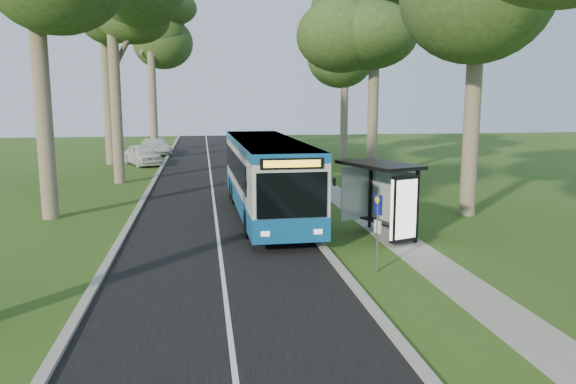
% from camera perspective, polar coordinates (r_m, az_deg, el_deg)
% --- Properties ---
extents(ground, '(120.00, 120.00, 0.00)m').
position_cam_1_polar(ground, '(18.03, 4.50, -6.96)').
color(ground, '#2E4F18').
rests_on(ground, ground).
extents(road, '(7.00, 100.00, 0.02)m').
position_cam_1_polar(road, '(27.31, -7.50, -1.29)').
color(road, black).
rests_on(road, ground).
extents(kerb_east, '(0.25, 100.00, 0.12)m').
position_cam_1_polar(kerb_east, '(27.58, -0.22, -0.99)').
color(kerb_east, '#9E9B93').
rests_on(kerb_east, ground).
extents(kerb_west, '(0.25, 100.00, 0.12)m').
position_cam_1_polar(kerb_west, '(27.46, -14.83, -1.36)').
color(kerb_west, '#9E9B93').
rests_on(kerb_west, ground).
extents(centre_line, '(0.12, 100.00, 0.00)m').
position_cam_1_polar(centre_line, '(27.30, -7.50, -1.26)').
color(centre_line, white).
rests_on(centre_line, road).
extents(footpath, '(1.50, 100.00, 0.02)m').
position_cam_1_polar(footpath, '(28.18, 5.82, -0.92)').
color(footpath, gray).
rests_on(footpath, ground).
extents(bus, '(2.87, 12.62, 3.33)m').
position_cam_1_polar(bus, '(24.39, -2.19, 1.57)').
color(bus, silver).
rests_on(bus, ground).
extents(bus_stop_sign, '(0.15, 0.33, 2.37)m').
position_cam_1_polar(bus_stop_sign, '(16.69, 9.10, -3.13)').
color(bus_stop_sign, gray).
rests_on(bus_stop_sign, ground).
extents(bus_shelter, '(2.74, 3.63, 2.77)m').
position_cam_1_polar(bus_shelter, '(20.43, 9.97, 0.53)').
color(bus_shelter, black).
rests_on(bus_shelter, ground).
extents(litter_bin, '(0.49, 0.49, 0.86)m').
position_cam_1_polar(litter_bin, '(26.37, 1.91, -0.66)').
color(litter_bin, black).
rests_on(litter_bin, ground).
extents(car_white, '(3.68, 5.08, 1.61)m').
position_cam_1_polar(car_white, '(44.44, -14.60, 3.70)').
color(car_white, white).
rests_on(car_white, ground).
extents(car_silver, '(3.11, 4.61, 1.44)m').
position_cam_1_polar(car_silver, '(52.04, -13.27, 4.48)').
color(car_silver, '#AAADB2').
rests_on(car_silver, ground).
extents(tree_west_c, '(5.20, 5.20, 13.79)m').
position_cam_1_polar(tree_west_c, '(35.54, -17.52, 17.41)').
color(tree_west_c, '#7A6B56').
rests_on(tree_west_c, ground).
extents(tree_west_e, '(5.20, 5.20, 17.14)m').
position_cam_1_polar(tree_west_e, '(55.52, -13.89, 17.14)').
color(tree_west_e, '#7A6B56').
rests_on(tree_west_e, ground).
extents(tree_east_c, '(5.20, 5.20, 14.84)m').
position_cam_1_polar(tree_east_c, '(36.92, 8.89, 18.63)').
color(tree_east_c, '#7A6B56').
rests_on(tree_east_c, ground).
extents(tree_east_d, '(5.20, 5.20, 13.45)m').
position_cam_1_polar(tree_east_d, '(48.57, 5.86, 15.27)').
color(tree_east_d, '#7A6B56').
rests_on(tree_east_d, ground).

